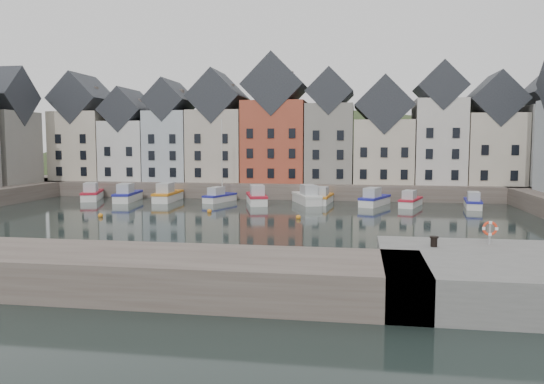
% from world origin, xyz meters
% --- Properties ---
extents(ground, '(260.00, 260.00, 0.00)m').
position_xyz_m(ground, '(0.00, 0.00, 0.00)').
color(ground, black).
rests_on(ground, ground).
extents(far_quay, '(90.00, 16.00, 2.00)m').
position_xyz_m(far_quay, '(0.00, 30.00, 1.00)').
color(far_quay, '#51463E').
rests_on(far_quay, ground).
extents(hillside, '(153.60, 70.40, 64.00)m').
position_xyz_m(hillside, '(0.02, 56.00, -17.96)').
color(hillside, '#263319').
rests_on(hillside, ground).
extents(far_terrace, '(72.37, 8.16, 17.78)m').
position_xyz_m(far_terrace, '(3.21, 28.00, 8.88)').
color(far_terrace, beige).
rests_on(far_terrace, far_quay).
extents(mooring_buoys, '(20.50, 5.50, 0.50)m').
position_xyz_m(mooring_buoys, '(-4.00, 5.33, 0.15)').
color(mooring_buoys, orange).
rests_on(mooring_buoys, ground).
extents(boat_a, '(4.16, 6.98, 2.56)m').
position_xyz_m(boat_a, '(-22.92, 18.07, 0.76)').
color(boat_a, silver).
rests_on(boat_a, ground).
extents(boat_b, '(2.98, 6.97, 2.59)m').
position_xyz_m(boat_b, '(-17.52, 17.12, 0.77)').
color(boat_b, silver).
rests_on(boat_b, ground).
extents(boat_c, '(2.45, 7.04, 2.67)m').
position_xyz_m(boat_c, '(-12.46, 18.07, 0.80)').
color(boat_c, silver).
rests_on(boat_c, ground).
extents(boat_d, '(3.43, 5.85, 10.69)m').
position_xyz_m(boat_d, '(-5.68, 18.36, 0.69)').
color(boat_d, silver).
rests_on(boat_d, ground).
extents(boat_e, '(3.95, 7.19, 2.64)m').
position_xyz_m(boat_e, '(-0.52, 16.91, 0.79)').
color(boat_e, silver).
rests_on(boat_e, ground).
extents(boat_f, '(4.43, 7.18, 2.64)m').
position_xyz_m(boat_f, '(5.57, 18.22, 0.79)').
color(boat_f, silver).
rests_on(boat_f, ground).
extents(boat_g, '(2.47, 6.23, 2.33)m').
position_xyz_m(boat_g, '(7.47, 18.81, 0.69)').
color(boat_g, silver).
rests_on(boat_g, ground).
extents(boat_h, '(4.11, 6.61, 2.43)m').
position_xyz_m(boat_h, '(13.74, 17.61, 0.72)').
color(boat_h, silver).
rests_on(boat_h, ground).
extents(boat_i, '(3.37, 5.90, 2.16)m').
position_xyz_m(boat_i, '(17.95, 17.32, 0.64)').
color(boat_i, silver).
rests_on(boat_i, ground).
extents(boat_j, '(2.43, 5.75, 2.14)m').
position_xyz_m(boat_j, '(24.92, 16.84, 0.64)').
color(boat_j, silver).
rests_on(boat_j, ground).
extents(mooring_bollard, '(0.48, 0.48, 0.56)m').
position_xyz_m(mooring_bollard, '(15.86, -17.91, 2.31)').
color(mooring_bollard, black).
rests_on(mooring_bollard, near_quay).
extents(life_ring_post, '(0.80, 0.17, 1.30)m').
position_xyz_m(life_ring_post, '(18.92, -16.86, 2.86)').
color(life_ring_post, gray).
rests_on(life_ring_post, near_quay).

